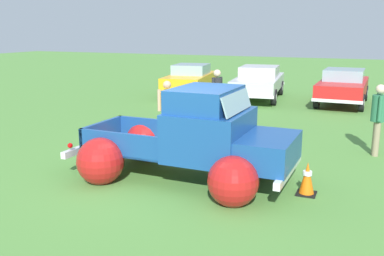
% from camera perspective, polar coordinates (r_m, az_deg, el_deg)
% --- Properties ---
extents(ground_plane, '(80.00, 80.00, 0.00)m').
position_cam_1_polar(ground_plane, '(9.11, -1.50, -6.50)').
color(ground_plane, '#548C3D').
extents(vintage_pickup_truck, '(4.66, 2.83, 1.96)m').
position_cam_1_polar(vintage_pickup_truck, '(8.74, 0.77, -2.16)').
color(vintage_pickup_truck, black).
rests_on(vintage_pickup_truck, ground).
extents(show_car_0, '(2.36, 4.34, 1.43)m').
position_cam_1_polar(show_car_0, '(20.12, -0.20, 6.54)').
color(show_car_0, black).
rests_on(show_car_0, ground).
extents(show_car_1, '(2.35, 4.80, 1.43)m').
position_cam_1_polar(show_car_1, '(19.33, 8.81, 6.14)').
color(show_car_1, black).
rests_on(show_car_1, ground).
extents(show_car_2, '(1.91, 4.33, 1.43)m').
position_cam_1_polar(show_car_2, '(18.75, 19.35, 5.34)').
color(show_car_2, black).
rests_on(show_car_2, ground).
extents(spectator_0, '(0.50, 0.47, 1.68)m').
position_cam_1_polar(spectator_0, '(11.75, -3.28, 2.76)').
color(spectator_0, gray).
rests_on(spectator_0, ground).
extents(spectator_1, '(0.38, 0.54, 1.75)m').
position_cam_1_polar(spectator_1, '(11.35, 23.39, 1.57)').
color(spectator_1, gray).
rests_on(spectator_1, ground).
extents(spectator_2, '(0.42, 0.54, 1.78)m').
position_cam_1_polar(spectator_2, '(13.84, 3.32, 4.60)').
color(spectator_2, black).
rests_on(spectator_2, ground).
extents(lane_cone_0, '(0.36, 0.36, 0.63)m').
position_cam_1_polar(lane_cone_0, '(8.38, 14.98, -6.48)').
color(lane_cone_0, black).
rests_on(lane_cone_0, ground).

